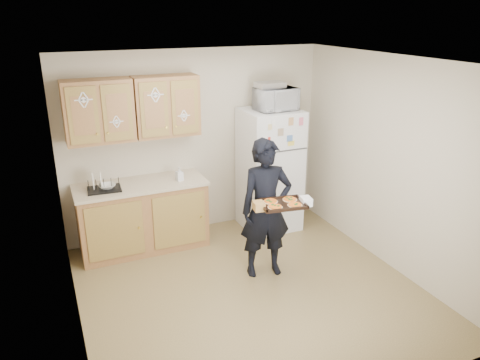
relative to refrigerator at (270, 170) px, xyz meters
name	(u,v)px	position (x,y,z in m)	size (l,w,h in m)	color
floor	(250,290)	(-0.95, -1.43, -0.85)	(3.60, 3.60, 0.00)	brown
ceiling	(252,62)	(-0.95, -1.43, 1.65)	(3.60, 3.60, 0.00)	silver
wall_back	(196,143)	(-0.95, 0.37, 0.40)	(3.60, 0.04, 2.50)	#C1B59C
wall_front	(360,270)	(-0.95, -3.23, 0.40)	(3.60, 0.04, 2.50)	#C1B59C
wall_left	(67,215)	(-2.75, -1.43, 0.40)	(0.04, 3.60, 2.50)	#C1B59C
wall_right	(390,164)	(0.85, -1.43, 0.40)	(0.04, 3.60, 2.50)	#C1B59C
refrigerator	(270,170)	(0.00, 0.00, 0.00)	(0.75, 0.70, 1.70)	silver
base_cabinet	(143,218)	(-1.80, 0.05, -0.42)	(1.60, 0.60, 0.86)	brown
countertop	(140,185)	(-1.80, 0.05, 0.03)	(1.64, 0.64, 0.04)	tan
upper_cab_left	(98,111)	(-2.20, 0.18, 0.98)	(0.80, 0.33, 0.75)	brown
upper_cab_right	(166,106)	(-1.38, 0.18, 0.98)	(0.80, 0.33, 0.75)	brown
cereal_box	(291,203)	(0.52, 0.24, -0.69)	(0.20, 0.07, 0.32)	gold
person	(266,209)	(-0.62, -1.13, -0.03)	(0.60, 0.39, 1.64)	black
baking_tray	(283,204)	(-0.58, -1.43, 0.13)	(0.48, 0.35, 0.04)	black
pizza_front_left	(275,207)	(-0.70, -1.49, 0.15)	(0.16, 0.16, 0.02)	orange
pizza_front_right	(295,205)	(-0.48, -1.53, 0.15)	(0.16, 0.16, 0.02)	orange
pizza_back_left	(271,201)	(-0.67, -1.33, 0.15)	(0.16, 0.16, 0.02)	orange
pizza_back_right	(290,199)	(-0.45, -1.37, 0.15)	(0.16, 0.16, 0.02)	orange
microwave	(276,99)	(0.04, -0.05, 1.00)	(0.53, 0.36, 0.29)	silver
foil_pan	(270,85)	(-0.03, -0.02, 1.18)	(0.36, 0.25, 0.08)	silver
dish_rack	(104,184)	(-2.25, 0.00, 0.13)	(0.39, 0.29, 0.16)	black
bowl	(107,186)	(-2.21, 0.00, 0.09)	(0.20, 0.20, 0.05)	silver
soap_bottle	(179,174)	(-1.31, -0.04, 0.14)	(0.08, 0.08, 0.18)	silver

